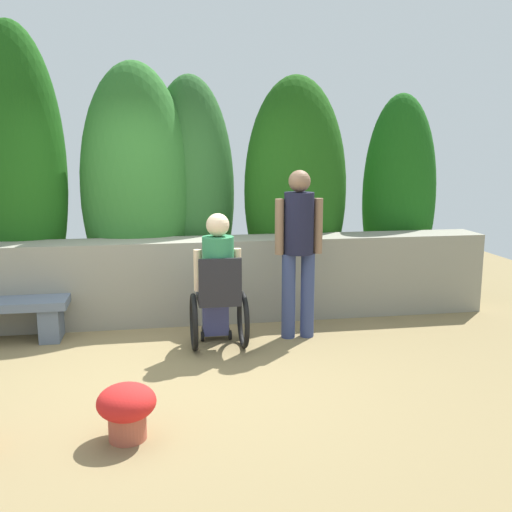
{
  "coord_description": "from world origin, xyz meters",
  "views": [
    {
      "loc": [
        -0.1,
        -4.98,
        1.94
      ],
      "look_at": [
        0.9,
        0.78,
        0.85
      ],
      "focal_mm": 41.15,
      "sensor_mm": 36.0,
      "label": 1
    }
  ],
  "objects": [
    {
      "name": "person_in_wheelchair",
      "position": [
        0.48,
        0.5,
        0.62
      ],
      "size": [
        0.53,
        0.66,
        1.33
      ],
      "rotation": [
        0.0,
        0.0,
        -0.07
      ],
      "color": "black",
      "rests_on": "ground"
    },
    {
      "name": "hedge_backdrop",
      "position": [
        -0.03,
        2.11,
        1.44
      ],
      "size": [
        7.01,
        0.99,
        3.3
      ],
      "color": "#284823",
      "rests_on": "ground"
    },
    {
      "name": "ground_plane",
      "position": [
        0.0,
        0.0,
        0.0
      ],
      "size": [
        12.02,
        12.02,
        0.0
      ],
      "primitive_type": "plane",
      "color": "olive"
    },
    {
      "name": "stone_retaining_wall",
      "position": [
        0.0,
        1.49,
        0.46
      ],
      "size": [
        7.4,
        0.51,
        0.93
      ],
      "primitive_type": "cube",
      "color": "gray",
      "rests_on": "ground"
    },
    {
      "name": "flower_pot_terracotta_by_wall",
      "position": [
        -0.33,
        -1.22,
        0.22
      ],
      "size": [
        0.4,
        0.4,
        0.38
      ],
      "color": "#AB523E",
      "rests_on": "ground"
    },
    {
      "name": "person_standing_companion",
      "position": [
        1.32,
        0.69,
        0.99
      ],
      "size": [
        0.49,
        0.3,
        1.72
      ],
      "rotation": [
        0.0,
        0.0,
        -0.04
      ],
      "color": "navy",
      "rests_on": "ground"
    }
  ]
}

